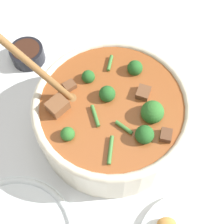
% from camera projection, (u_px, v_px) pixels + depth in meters
% --- Properties ---
extents(ground_plane, '(4.00, 4.00, 0.00)m').
position_uv_depth(ground_plane, '(112.00, 128.00, 0.66)').
color(ground_plane, silver).
extents(stew_bowl, '(0.30, 0.30, 0.26)m').
position_uv_depth(stew_bowl, '(112.00, 114.00, 0.61)').
color(stew_bowl, beige).
rests_on(stew_bowl, ground_plane).
extents(condiment_bowl, '(0.08, 0.08, 0.04)m').
position_uv_depth(condiment_bowl, '(27.00, 54.00, 0.73)').
color(condiment_bowl, black).
rests_on(condiment_bowl, ground_plane).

